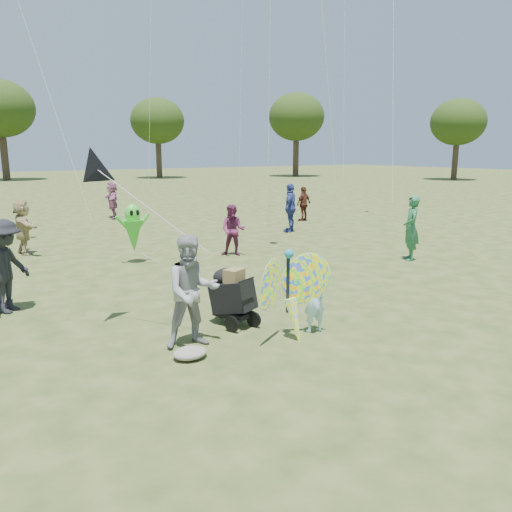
{
  "coord_description": "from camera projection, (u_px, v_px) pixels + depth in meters",
  "views": [
    {
      "loc": [
        -5.78,
        -6.92,
        3.24
      ],
      "look_at": [
        -0.2,
        1.5,
        1.1
      ],
      "focal_mm": 35.0,
      "sensor_mm": 36.0,
      "label": 1
    }
  ],
  "objects": [
    {
      "name": "ground",
      "position": [
        308.0,
        325.0,
        9.44
      ],
      "size": [
        160.0,
        160.0,
        0.0
      ],
      "primitive_type": "plane",
      "color": "#51592B",
      "rests_on": "ground"
    },
    {
      "name": "child_girl",
      "position": [
        314.0,
        300.0,
        8.98
      ],
      "size": [
        0.47,
        0.34,
        1.21
      ],
      "primitive_type": "imported",
      "rotation": [
        0.0,
        0.0,
        3.03
      ],
      "color": "#AFE0F7",
      "rests_on": "ground"
    },
    {
      "name": "adult_man",
      "position": [
        192.0,
        292.0,
        8.26
      ],
      "size": [
        1.05,
        0.9,
        1.9
      ],
      "primitive_type": "imported",
      "rotation": [
        0.0,
        0.0,
        -0.21
      ],
      "color": "gray",
      "rests_on": "ground"
    },
    {
      "name": "grey_bag",
      "position": [
        190.0,
        353.0,
        7.92
      ],
      "size": [
        0.56,
        0.46,
        0.18
      ],
      "primitive_type": "ellipsoid",
      "color": "gray",
      "rests_on": "ground"
    },
    {
      "name": "crowd_b",
      "position": [
        6.0,
        266.0,
        10.03
      ],
      "size": [
        1.37,
        1.38,
        1.91
      ],
      "primitive_type": "imported",
      "rotation": [
        0.0,
        0.0,
        0.8
      ],
      "color": "black",
      "rests_on": "ground"
    },
    {
      "name": "crowd_c",
      "position": [
        290.0,
        208.0,
        20.1
      ],
      "size": [
        1.2,
        1.08,
        1.96
      ],
      "primitive_type": "imported",
      "rotation": [
        0.0,
        0.0,
        3.8
      ],
      "color": "navy",
      "rests_on": "ground"
    },
    {
      "name": "crowd_d",
      "position": [
        23.0,
        227.0,
        15.74
      ],
      "size": [
        0.64,
        1.66,
        1.75
      ],
      "primitive_type": "imported",
      "rotation": [
        0.0,
        0.0,
        1.65
      ],
      "color": "tan",
      "rests_on": "ground"
    },
    {
      "name": "crowd_e",
      "position": [
        233.0,
        230.0,
        15.57
      ],
      "size": [
        0.98,
        0.98,
        1.6
      ],
      "primitive_type": "imported",
      "rotation": [
        0.0,
        0.0,
        5.51
      ],
      "color": "#69234B",
      "rests_on": "ground"
    },
    {
      "name": "crowd_f",
      "position": [
        411.0,
        228.0,
        14.88
      ],
      "size": [
        0.81,
        0.84,
        1.94
      ],
      "primitive_type": "imported",
      "rotation": [
        0.0,
        0.0,
        4.02
      ],
      "color": "#266740",
      "rests_on": "ground"
    },
    {
      "name": "crowd_h",
      "position": [
        304.0,
        204.0,
        23.27
      ],
      "size": [
        1.01,
        0.6,
        1.61
      ],
      "primitive_type": "imported",
      "rotation": [
        0.0,
        0.0,
        3.38
      ],
      "color": "#51261B",
      "rests_on": "ground"
    },
    {
      "name": "crowd_j",
      "position": [
        112.0,
        200.0,
        24.16
      ],
      "size": [
        0.82,
        1.73,
        1.8
      ],
      "primitive_type": "imported",
      "rotation": [
        0.0,
        0.0,
        4.53
      ],
      "color": "#A55E86",
      "rests_on": "ground"
    },
    {
      "name": "jogging_stroller",
      "position": [
        232.0,
        293.0,
        9.4
      ],
      "size": [
        0.76,
        1.14,
        1.09
      ],
      "rotation": [
        0.0,
        0.0,
        0.4
      ],
      "color": "black",
      "rests_on": "ground"
    },
    {
      "name": "butterfly_kite",
      "position": [
        291.0,
        294.0,
        8.6
      ],
      "size": [
        1.74,
        0.75,
        1.8
      ],
      "color": "orange",
      "rests_on": "ground"
    },
    {
      "name": "delta_kite_rig",
      "position": [
        98.0,
        170.0,
        8.78
      ],
      "size": [
        1.78,
        1.98,
        1.79
      ],
      "color": "black",
      "rests_on": "ground"
    },
    {
      "name": "alien_kite",
      "position": [
        133.0,
        230.0,
        14.47
      ],
      "size": [
        1.12,
        0.69,
        1.74
      ],
      "color": "green",
      "rests_on": "ground"
    },
    {
      "name": "tree_line",
      "position": [
        34.0,
        111.0,
        46.69
      ],
      "size": [
        91.78,
        33.6,
        10.79
      ],
      "color": "#3A2D21",
      "rests_on": "ground"
    }
  ]
}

